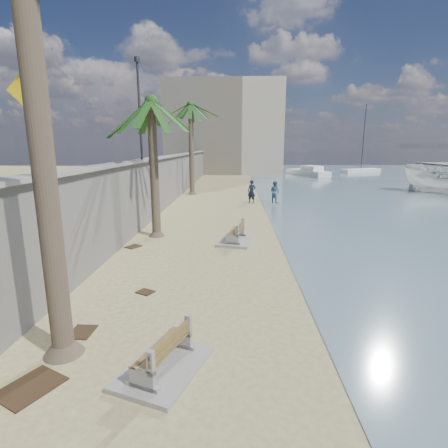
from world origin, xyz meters
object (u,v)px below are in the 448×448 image
object	(u,v)px
yacht_far	(307,173)
palm_mid	(151,103)
sailboat_west	(361,170)
bench_near	(163,354)
person_b	(275,191)
person_a	(252,190)
bench_far	(236,234)
palm_back	(191,106)

from	to	relation	value
yacht_far	palm_mid	bearing A→B (deg)	133.08
palm_mid	yacht_far	bearing A→B (deg)	68.25
yacht_far	sailboat_west	distance (m)	12.11
bench_near	person_b	distance (m)	21.56
person_a	bench_far	bearing A→B (deg)	-70.82
bench_near	person_b	bearing A→B (deg)	78.18
bench_near	palm_mid	distance (m)	12.23
palm_back	person_a	world-z (taller)	palm_back
palm_mid	palm_back	size ratio (longest dim) A/B	0.83
palm_back	person_a	distance (m)	9.77
person_b	palm_back	bearing A→B (deg)	11.13
sailboat_west	palm_back	bearing A→B (deg)	-131.71
yacht_far	bench_far	bearing A→B (deg)	138.93
bench_far	person_a	xyz separation A→B (m)	(1.20, 11.22, 0.64)
sailboat_west	person_b	bearing A→B (deg)	-118.83
bench_far	person_a	distance (m)	11.30
bench_far	sailboat_west	distance (m)	48.57
person_b	sailboat_west	xyz separation A→B (m)	(17.76, 32.26, -0.60)
bench_near	bench_far	world-z (taller)	bench_far
bench_far	person_a	world-z (taller)	person_a
palm_mid	yacht_far	distance (m)	39.54
person_b	yacht_far	xyz separation A→B (m)	(7.60, 25.66, -0.59)
palm_back	yacht_far	world-z (taller)	palm_back
bench_near	person_a	xyz separation A→B (m)	(2.59, 20.68, 0.67)
bench_near	bench_far	xyz separation A→B (m)	(1.39, 9.46, 0.03)
yacht_far	sailboat_west	bearing A→B (deg)	-82.16
palm_back	person_a	size ratio (longest dim) A/B	4.25
bench_far	person_b	bearing A→B (deg)	75.44
bench_near	person_a	size ratio (longest dim) A/B	1.10
palm_mid	sailboat_west	xyz separation A→B (m)	(24.65, 42.92, -5.89)
palm_mid	sailboat_west	distance (m)	49.84
person_a	sailboat_west	world-z (taller)	sailboat_west
bench_near	palm_mid	size ratio (longest dim) A/B	0.31
palm_back	person_a	xyz separation A→B (m)	(5.20, -4.88, -6.68)
bench_near	yacht_far	size ratio (longest dim) A/B	0.28
bench_near	palm_back	distance (m)	26.72
palm_mid	palm_back	world-z (taller)	palm_back
sailboat_west	bench_near	bearing A→B (deg)	-112.57
bench_far	sailboat_west	xyz separation A→B (m)	(20.78, 43.90, -0.05)
palm_mid	person_b	size ratio (longest dim) A/B	3.83
yacht_far	sailboat_west	world-z (taller)	sailboat_west
palm_mid	sailboat_west	world-z (taller)	sailboat_west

